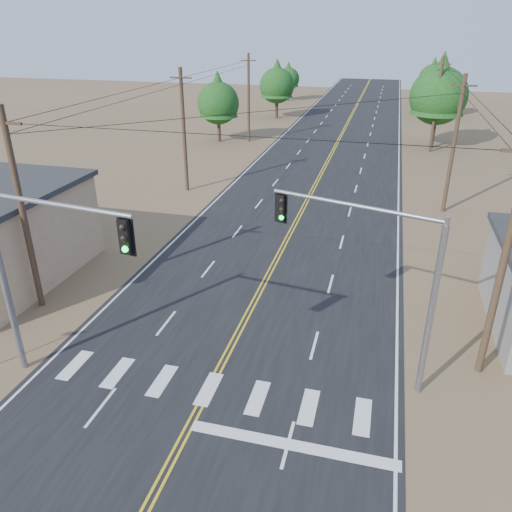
% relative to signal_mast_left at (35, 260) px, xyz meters
% --- Properties ---
extents(road, '(15.00, 200.00, 0.02)m').
position_rel_signal_mast_left_xyz_m(road, '(6.16, 22.87, -5.32)').
color(road, black).
rests_on(road, ground).
extents(utility_pole_left_near, '(1.80, 0.30, 10.00)m').
position_rel_signal_mast_left_xyz_m(utility_pole_left_near, '(-4.34, 4.87, -0.22)').
color(utility_pole_left_near, '#4C3826').
rests_on(utility_pole_left_near, ground).
extents(utility_pole_left_mid, '(1.80, 0.30, 10.00)m').
position_rel_signal_mast_left_xyz_m(utility_pole_left_mid, '(-4.34, 24.87, -0.22)').
color(utility_pole_left_mid, '#4C3826').
rests_on(utility_pole_left_mid, ground).
extents(utility_pole_left_far, '(1.80, 0.30, 10.00)m').
position_rel_signal_mast_left_xyz_m(utility_pole_left_far, '(-4.34, 44.87, -0.22)').
color(utility_pole_left_far, '#4C3826').
rests_on(utility_pole_left_far, ground).
extents(utility_pole_right_near, '(1.80, 0.30, 10.00)m').
position_rel_signal_mast_left_xyz_m(utility_pole_right_near, '(16.66, 4.87, -0.22)').
color(utility_pole_right_near, '#4C3826').
rests_on(utility_pole_right_near, ground).
extents(utility_pole_right_mid, '(1.80, 0.30, 10.00)m').
position_rel_signal_mast_left_xyz_m(utility_pole_right_mid, '(16.66, 24.87, -0.22)').
color(utility_pole_right_mid, '#4C3826').
rests_on(utility_pole_right_mid, ground).
extents(utility_pole_right_far, '(1.80, 0.30, 10.00)m').
position_rel_signal_mast_left_xyz_m(utility_pole_right_far, '(16.66, 44.87, -0.22)').
color(utility_pole_right_far, '#4C3826').
rests_on(utility_pole_right_far, ground).
extents(signal_mast_left, '(6.45, 1.23, 7.89)m').
position_rel_signal_mast_left_xyz_m(signal_mast_left, '(0.00, 0.00, 0.00)').
color(signal_mast_left, gray).
rests_on(signal_mast_left, ground).
extents(signal_mast_right, '(6.46, 2.14, 7.33)m').
position_rel_signal_mast_left_xyz_m(signal_mast_right, '(12.28, 3.44, -0.33)').
color(signal_mast_right, gray).
rests_on(signal_mast_right, ground).
extents(tree_left_near, '(4.91, 4.91, 8.18)m').
position_rel_signal_mast_left_xyz_m(tree_left_near, '(-7.82, 43.96, -0.33)').
color(tree_left_near, '#3F2D1E').
rests_on(tree_left_near, ground).
extents(tree_left_mid, '(5.08, 5.08, 8.47)m').
position_rel_signal_mast_left_xyz_m(tree_left_mid, '(-4.66, 61.66, -0.15)').
color(tree_left_mid, '#3F2D1E').
rests_on(tree_left_mid, ground).
extents(tree_left_far, '(4.08, 4.08, 6.80)m').
position_rel_signal_mast_left_xyz_m(tree_left_far, '(-6.73, 80.46, -1.18)').
color(tree_left_far, '#3F2D1E').
rests_on(tree_left_far, ground).
extents(tree_right_near, '(6.26, 6.26, 10.44)m').
position_rel_signal_mast_left_xyz_m(tree_right_near, '(16.93, 47.02, 1.05)').
color(tree_right_near, '#3F2D1E').
rests_on(tree_right_near, ground).
extents(tree_right_mid, '(4.97, 4.97, 8.28)m').
position_rel_signal_mast_left_xyz_m(tree_right_mid, '(18.83, 68.90, -0.27)').
color(tree_right_mid, '#3F2D1E').
rests_on(tree_right_mid, ground).
extents(tree_right_far, '(4.70, 4.70, 7.83)m').
position_rel_signal_mast_left_xyz_m(tree_right_far, '(18.39, 82.25, -0.55)').
color(tree_right_far, '#3F2D1E').
rests_on(tree_right_far, ground).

